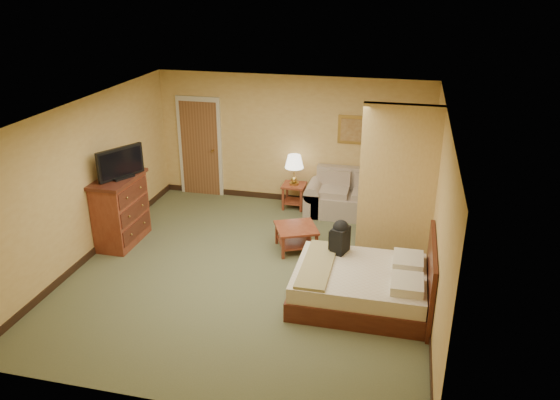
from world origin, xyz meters
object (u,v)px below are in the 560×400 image
(loveseat, at_px, (351,201))
(coffee_table, at_px, (296,233))
(dresser, at_px, (121,210))
(bed, at_px, (365,285))

(loveseat, relative_size, coffee_table, 1.98)
(dresser, distance_m, bed, 4.41)
(coffee_table, distance_m, dresser, 3.06)
(dresser, bearing_deg, loveseat, 29.28)
(loveseat, relative_size, bed, 0.90)
(loveseat, distance_m, dresser, 4.32)
(loveseat, distance_m, bed, 3.11)
(bed, bearing_deg, coffee_table, 133.24)
(loveseat, height_order, dresser, dresser)
(dresser, bearing_deg, bed, -12.49)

